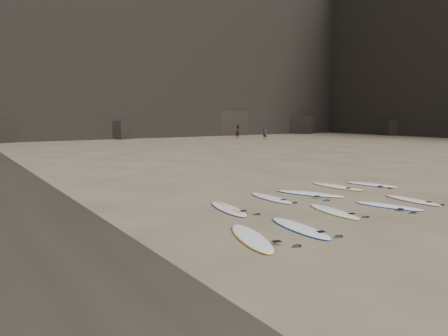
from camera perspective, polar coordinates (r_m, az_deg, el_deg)
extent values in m
plane|color=#897559|center=(14.69, 16.20, -5.53)|extent=(240.00, 240.00, 0.00)
cube|color=black|center=(74.38, -16.58, 19.88)|extent=(170.00, 32.00, 40.00)
cube|color=black|center=(57.58, -13.64, 4.89)|extent=(4.23, 4.46, 2.33)
cube|color=black|center=(65.99, 0.20, 5.89)|extent=(5.95, 5.19, 3.59)
cube|color=black|center=(72.39, 9.79, 5.61)|extent=(5.31, 5.56, 2.88)
cube|color=black|center=(70.35, 21.30, 5.00)|extent=(4.39, 4.01, 2.41)
ellipsoid|color=white|center=(11.13, 3.59, -9.03)|extent=(1.45, 2.76, 0.10)
ellipsoid|color=white|center=(12.21, 9.86, -7.68)|extent=(0.93, 2.62, 0.09)
ellipsoid|color=white|center=(14.46, 14.11, -5.49)|extent=(0.94, 2.43, 0.09)
ellipsoid|color=white|center=(15.86, 20.71, -4.64)|extent=(1.23, 2.35, 0.08)
ellipsoid|color=white|center=(17.23, 23.35, -3.86)|extent=(0.68, 2.30, 0.08)
ellipsoid|color=white|center=(14.41, 0.56, -5.31)|extent=(1.02, 2.58, 0.09)
ellipsoid|color=white|center=(16.32, 6.12, -3.89)|extent=(0.70, 2.44, 0.09)
ellipsoid|color=white|center=(17.42, 11.17, -3.27)|extent=(1.77, 2.78, 0.10)
ellipsoid|color=white|center=(19.40, 14.50, -2.32)|extent=(0.84, 2.65, 0.09)
ellipsoid|color=white|center=(20.39, 18.70, -2.03)|extent=(1.22, 2.42, 0.08)
imported|color=black|center=(54.23, 5.39, 4.58)|extent=(0.62, 0.72, 1.66)
imported|color=black|center=(58.67, 1.90, 4.81)|extent=(0.89, 0.73, 1.69)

